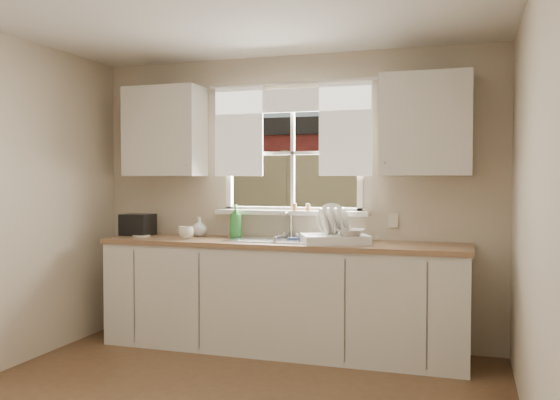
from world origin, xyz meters
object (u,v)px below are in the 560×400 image
(dish_rack, at_px, (335,235))
(black_appliance, at_px, (138,225))
(soap_bottle_a, at_px, (236,221))
(cup, at_px, (186,232))

(dish_rack, height_order, black_appliance, dish_rack)
(dish_rack, relative_size, soap_bottle_a, 2.15)
(dish_rack, height_order, cup, dish_rack)
(soap_bottle_a, relative_size, cup, 2.15)
(soap_bottle_a, bearing_deg, dish_rack, -3.13)
(soap_bottle_a, height_order, cup, soap_bottle_a)
(dish_rack, bearing_deg, black_appliance, 176.58)
(dish_rack, xyz_separation_m, black_appliance, (-1.86, 0.11, 0.03))
(black_appliance, bearing_deg, cup, -13.87)
(dish_rack, xyz_separation_m, soap_bottle_a, (-0.92, 0.16, 0.08))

